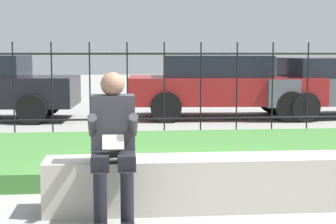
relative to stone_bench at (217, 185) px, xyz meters
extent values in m
plane|color=gray|center=(-0.10, 0.00, -0.22)|extent=(60.00, 60.00, 0.00)
cube|color=#B7B2A3|center=(0.00, 0.00, 0.03)|extent=(3.19, 0.49, 0.49)
cube|color=gray|center=(0.00, 0.00, -0.18)|extent=(3.07, 0.45, 0.08)
cylinder|color=black|center=(-1.08, -0.58, 0.07)|extent=(0.11, 0.11, 0.40)
cube|color=black|center=(-1.08, -0.37, 0.33)|extent=(0.15, 0.42, 0.13)
cylinder|color=black|center=(-0.86, -0.58, 0.07)|extent=(0.11, 0.11, 0.40)
cube|color=black|center=(-0.86, -0.37, 0.33)|extent=(0.15, 0.42, 0.13)
cube|color=#333338|center=(-0.97, -0.16, 0.60)|extent=(0.38, 0.24, 0.54)
sphere|color=#8C664C|center=(-0.97, -0.18, 0.97)|extent=(0.21, 0.21, 0.21)
cylinder|color=#333338|center=(-1.14, -0.32, 0.62)|extent=(0.08, 0.29, 0.24)
cylinder|color=#333338|center=(-0.79, -0.32, 0.62)|extent=(0.08, 0.29, 0.24)
cube|color=beige|center=(-0.97, -0.42, 0.49)|extent=(0.18, 0.09, 0.13)
cube|color=#3D7533|center=(-0.10, 2.24, -0.12)|extent=(8.87, 3.08, 0.20)
cylinder|color=black|center=(-0.10, 4.35, 0.10)|extent=(6.87, 0.03, 0.03)
cylinder|color=black|center=(-0.10, 4.35, 1.21)|extent=(6.87, 0.03, 0.03)
cylinder|color=black|center=(-2.59, 4.35, 0.59)|extent=(0.02, 0.02, 1.62)
cylinder|color=black|center=(-1.97, 4.35, 0.59)|extent=(0.02, 0.02, 1.62)
cylinder|color=black|center=(-1.35, 4.35, 0.59)|extent=(0.02, 0.02, 1.62)
cylinder|color=black|center=(-0.72, 4.35, 0.59)|extent=(0.02, 0.02, 1.62)
cylinder|color=black|center=(-0.10, 4.35, 0.59)|extent=(0.02, 0.02, 1.62)
cylinder|color=black|center=(0.53, 4.35, 0.59)|extent=(0.02, 0.02, 1.62)
cylinder|color=black|center=(1.15, 4.35, 0.59)|extent=(0.02, 0.02, 1.62)
cylinder|color=black|center=(1.78, 4.35, 0.59)|extent=(0.02, 0.02, 1.62)
cylinder|color=black|center=(2.40, 4.35, 0.59)|extent=(0.02, 0.02, 1.62)
cylinder|color=black|center=(-2.58, 6.29, 0.09)|extent=(0.63, 0.25, 0.61)
cylinder|color=black|center=(-2.46, 7.90, 0.09)|extent=(0.63, 0.25, 0.61)
cylinder|color=black|center=(3.00, 6.16, 0.09)|extent=(0.63, 0.25, 0.62)
cylinder|color=black|center=(2.86, 7.84, 0.09)|extent=(0.63, 0.25, 0.62)
cube|color=maroon|center=(1.47, 7.13, 0.40)|extent=(4.28, 2.07, 0.59)
cube|color=black|center=(1.30, 7.14, 0.92)|extent=(2.39, 1.73, 0.46)
cylinder|color=black|center=(2.70, 6.16, 0.10)|extent=(0.66, 0.24, 0.64)
cylinder|color=black|center=(2.82, 7.92, 0.10)|extent=(0.66, 0.24, 0.64)
cylinder|color=black|center=(0.12, 6.33, 0.10)|extent=(0.66, 0.24, 0.64)
cylinder|color=black|center=(0.24, 8.09, 0.10)|extent=(0.66, 0.24, 0.64)
camera|label=1|loc=(-0.96, -5.09, 1.26)|focal=60.00mm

